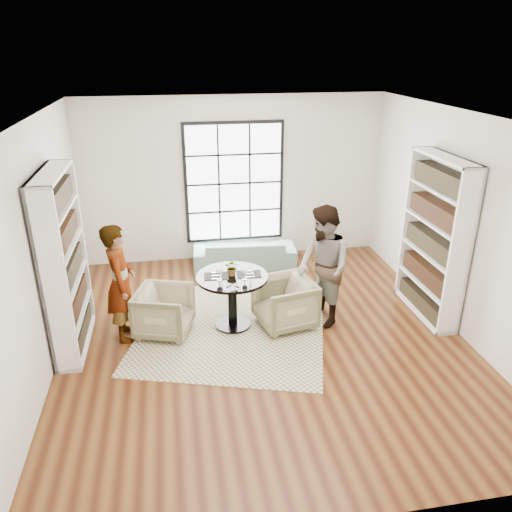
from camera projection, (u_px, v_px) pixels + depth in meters
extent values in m
plane|color=brown|center=(264.00, 337.00, 7.00)|extent=(6.00, 6.00, 0.00)
plane|color=silver|center=(234.00, 180.00, 9.13)|extent=(5.50, 0.00, 5.50)
plane|color=silver|center=(40.00, 252.00, 5.97)|extent=(0.00, 6.00, 6.00)
plane|color=silver|center=(461.00, 225.00, 6.85)|extent=(0.00, 6.00, 6.00)
plane|color=silver|center=(341.00, 381.00, 3.69)|extent=(5.50, 0.00, 5.50)
plane|color=white|center=(266.00, 118.00, 5.82)|extent=(6.00, 6.00, 0.00)
cube|color=black|center=(234.00, 183.00, 9.13)|extent=(1.82, 0.06, 2.22)
cube|color=white|center=(234.00, 183.00, 9.09)|extent=(1.70, 0.02, 2.10)
cube|color=beige|center=(232.00, 329.00, 7.19)|extent=(3.23, 3.23, 0.01)
cylinder|color=black|center=(233.00, 324.00, 7.29)|extent=(0.52, 0.52, 0.04)
cylinder|color=black|center=(232.00, 302.00, 7.14)|extent=(0.13, 0.13, 0.73)
cylinder|color=black|center=(232.00, 277.00, 6.99)|extent=(1.01, 1.01, 0.04)
imported|color=slate|center=(245.00, 253.00, 9.13)|extent=(1.90, 0.87, 0.54)
imported|color=tan|center=(164.00, 311.00, 6.99)|extent=(0.93, 0.91, 0.68)
imported|color=tan|center=(285.00, 303.00, 7.18)|extent=(0.92, 0.91, 0.71)
imported|color=gray|center=(120.00, 283.00, 6.71)|extent=(0.42, 0.62, 1.67)
imported|color=gray|center=(323.00, 267.00, 7.06)|extent=(0.84, 0.98, 1.77)
cube|color=black|center=(216.00, 276.00, 6.96)|extent=(0.36, 0.28, 0.01)
cube|color=black|center=(249.00, 274.00, 7.02)|extent=(0.36, 0.28, 0.01)
cylinder|color=silver|center=(220.00, 280.00, 6.83)|extent=(0.07, 0.07, 0.01)
cylinder|color=silver|center=(219.00, 277.00, 6.81)|extent=(0.01, 0.01, 0.11)
sphere|color=#690C0B|center=(219.00, 271.00, 6.78)|extent=(0.08, 0.08, 0.08)
ellipsoid|color=white|center=(219.00, 271.00, 6.78)|extent=(0.09, 0.09, 0.10)
cylinder|color=silver|center=(245.00, 279.00, 6.86)|extent=(0.06, 0.06, 0.01)
cylinder|color=silver|center=(245.00, 276.00, 6.84)|extent=(0.01, 0.01, 0.10)
sphere|color=#690C0B|center=(245.00, 271.00, 6.81)|extent=(0.08, 0.08, 0.08)
ellipsoid|color=white|center=(245.00, 271.00, 6.81)|extent=(0.08, 0.08, 0.09)
imported|color=gray|center=(232.00, 267.00, 6.95)|extent=(0.25, 0.23, 0.23)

